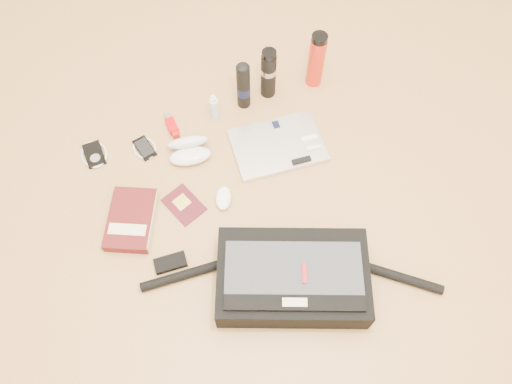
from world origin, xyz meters
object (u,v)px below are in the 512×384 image
(messenger_bag, at_px, (292,278))
(thermos_red, at_px, (316,60))
(thermos_black, at_px, (268,73))
(laptop, at_px, (278,146))
(book, at_px, (132,220))

(messenger_bag, xyz_separation_m, thermos_red, (0.41, 0.74, 0.06))
(messenger_bag, height_order, thermos_black, thermos_black)
(messenger_bag, bearing_deg, laptop, 93.71)
(thermos_black, xyz_separation_m, thermos_red, (0.19, -0.01, 0.01))
(messenger_bag, distance_m, thermos_black, 0.79)
(messenger_bag, relative_size, laptop, 2.62)
(messenger_bag, height_order, laptop, messenger_bag)
(book, bearing_deg, messenger_bag, -18.64)
(messenger_bag, bearing_deg, thermos_red, 82.46)
(thermos_black, bearing_deg, thermos_red, -3.53)
(messenger_bag, distance_m, book, 0.58)
(thermos_red, bearing_deg, messenger_bag, -119.15)
(book, height_order, thermos_black, thermos_black)
(messenger_bag, relative_size, thermos_black, 4.04)
(messenger_bag, relative_size, book, 3.36)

